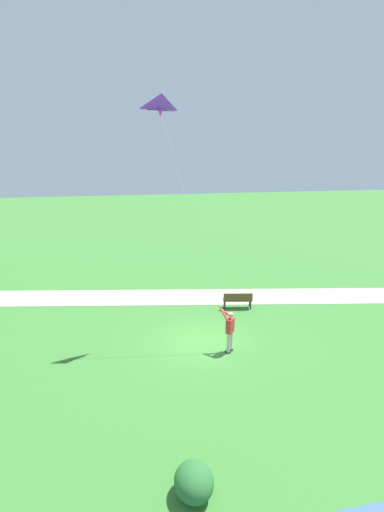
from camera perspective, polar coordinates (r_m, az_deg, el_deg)
ground_plane at (r=16.78m, az=1.49°, el=-12.66°), size 120.00×120.00×0.00m
walkway_path at (r=21.58m, az=-7.12°, el=-6.19°), size 8.07×31.91×0.02m
person_kite_flyer at (r=15.57m, az=5.68°, el=-10.75°), size 0.58×0.60×1.83m
flying_kite at (r=15.49m, az=-4.51°, el=21.45°), size 2.03×2.67×8.27m
park_bench_near_walkway at (r=19.92m, az=6.90°, el=-6.49°), size 0.70×1.55×0.88m
lakeside_shrub at (r=10.33m, az=0.29°, el=-30.87°), size 1.08×0.94×0.83m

